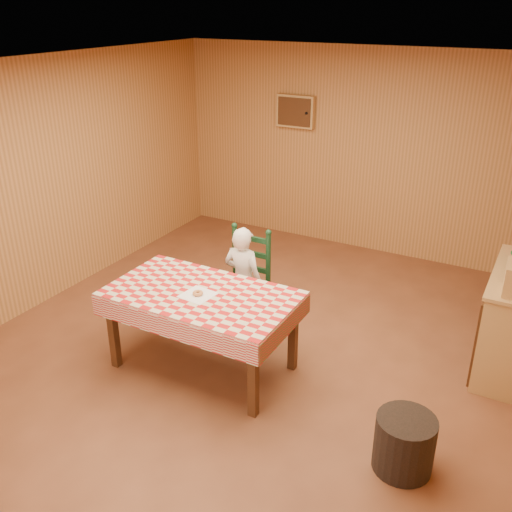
# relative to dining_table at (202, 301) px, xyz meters

# --- Properties ---
(ground) EXTENTS (6.00, 6.00, 0.00)m
(ground) POSITION_rel_dining_table_xyz_m (0.24, 0.36, -0.69)
(ground) COLOR brown
(ground) RESTS_ON ground
(cabin_walls) EXTENTS (5.10, 6.05, 2.65)m
(cabin_walls) POSITION_rel_dining_table_xyz_m (0.24, 0.89, 1.14)
(cabin_walls) COLOR #AF773F
(cabin_walls) RESTS_ON ground
(dining_table) EXTENTS (1.66, 0.96, 0.77)m
(dining_table) POSITION_rel_dining_table_xyz_m (0.00, 0.00, 0.00)
(dining_table) COLOR #472713
(dining_table) RESTS_ON ground
(ladder_chair) EXTENTS (0.44, 0.40, 1.08)m
(ladder_chair) POSITION_rel_dining_table_xyz_m (-0.00, 0.79, -0.18)
(ladder_chair) COLOR black
(ladder_chair) RESTS_ON ground
(seated_child) EXTENTS (0.41, 0.27, 1.12)m
(seated_child) POSITION_rel_dining_table_xyz_m (0.00, 0.73, -0.13)
(seated_child) COLOR silver
(seated_child) RESTS_ON ground
(napkin) EXTENTS (0.29, 0.29, 0.00)m
(napkin) POSITION_rel_dining_table_xyz_m (0.00, -0.05, 0.08)
(napkin) COLOR white
(napkin) RESTS_ON dining_table
(donut) EXTENTS (0.11, 0.11, 0.03)m
(donut) POSITION_rel_dining_table_xyz_m (0.00, -0.05, 0.10)
(donut) COLOR #C27D45
(donut) RESTS_ON napkin
(storage_bin) EXTENTS (0.55, 0.55, 0.43)m
(storage_bin) POSITION_rel_dining_table_xyz_m (1.94, -0.35, -0.47)
(storage_bin) COLOR black
(storage_bin) RESTS_ON ground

